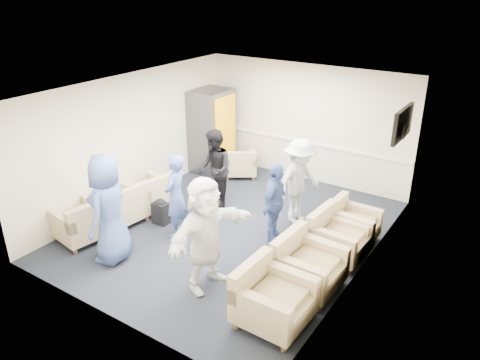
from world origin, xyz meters
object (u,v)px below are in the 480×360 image
Objects in this scene: armchair_left_mid at (122,206)px; person_mid_left at (176,196)px; person_front_left at (109,209)px; person_mid_right at (275,203)px; armchair_right_near at (270,300)px; vending_machine at (212,131)px; person_front_right at (206,234)px; armchair_right_midfar at (337,238)px; person_back_left at (214,170)px; armchair_corner at (240,164)px; armchair_right_far at (350,225)px; armchair_right_midnear at (306,267)px; person_back_right at (299,182)px; armchair_left_far at (150,195)px; armchair_left_near at (83,223)px.

armchair_left_mid is 1.29m from person_mid_left.
person_front_left reaches higher than person_mid_right.
armchair_right_near is 5.73m from vending_machine.
person_front_left reaches higher than armchair_right_near.
armchair_left_mid is 2.74m from person_front_right.
person_back_left is at bearing 85.45° from armchair_right_midfar.
armchair_left_mid is at bearing 77.62° from armchair_right_near.
armchair_corner is at bearing 38.91° from armchair_right_near.
person_front_right is at bearing 43.01° from person_mid_left.
armchair_right_far is 0.46× the size of person_front_right.
armchair_right_midnear is at bearing 179.10° from armchair_right_far.
person_back_right is at bearing 122.93° from person_mid_left.
vending_machine is at bearing -31.70° from armchair_corner.
armchair_right_near is 3.08m from person_front_left.
armchair_corner is 2.57m from person_back_right.
armchair_right_far is (0.00, 0.60, -0.02)m from armchair_right_midfar.
person_front_right is at bearing 147.40° from armchair_right_midfar.
armchair_right_midnear is 1.09m from armchair_right_midfar.
armchair_left_far is 0.99× the size of armchair_right_midnear.
vending_machine is 3.22m from person_back_right.
vending_machine is 3.22m from person_mid_left.
person_back_right is at bearing 143.46° from armchair_left_near.
armchair_right_midnear is 5.12m from vending_machine.
armchair_left_near is 1.08× the size of armchair_right_midfar.
armchair_left_near is at bearing -62.26° from person_mid_left.
armchair_right_far is 3.18m from person_mid_left.
armchair_left_near and armchair_left_mid have the same top height.
person_mid_left is at bearing 89.14° from armchair_right_midnear.
armchair_right_midfar is at bearing 103.60° from armchair_left_far.
person_mid_left reaches higher than armchair_left_mid.
person_back_right reaches higher than person_mid_right.
person_mid_right is 0.82× the size of person_front_right.
armchair_left_near is 1.75m from person_mid_left.
armchair_corner is at bearing 177.37° from person_mid_left.
person_back_left is (-2.81, 1.48, 0.46)m from armchair_right_midnear.
armchair_right_midfar is at bearing -1.81° from armchair_right_near.
armchair_right_near is 1.02× the size of armchair_right_midfar.
armchair_right_near is at bearing 93.85° from armchair_corner.
armchair_right_midfar reaches higher than armchair_right_far.
person_front_right is at bearing 80.83° from armchair_left_mid.
armchair_left_far is at bearing 42.91° from armchair_corner.
person_front_right is at bearing 166.52° from person_mid_right.
person_back_right reaches higher than armchair_right_far.
person_mid_right is at bearing 98.97° from armchair_right_midfar.
person_mid_right is (1.97, 2.04, -0.20)m from person_front_left.
armchair_right_midnear is at bearing -179.32° from armchair_right_midfar.
person_front_right is (-1.25, 0.21, 0.54)m from armchair_right_near.
armchair_right_far is 4.22m from person_front_left.
armchair_corner is (0.74, 4.06, -0.05)m from armchair_left_near.
armchair_corner is at bearing 148.57° from person_back_left.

